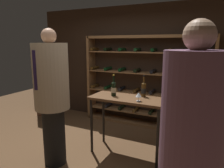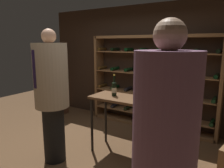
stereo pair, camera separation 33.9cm
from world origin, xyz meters
name	(u,v)px [view 1 (the left image)]	position (x,y,z in m)	size (l,w,h in m)	color
ground_plane	(90,157)	(0.00, 0.00, 0.00)	(9.91, 9.91, 0.00)	brown
back_wall	(134,65)	(0.00, 1.96, 1.34)	(5.03, 0.10, 2.68)	#332319
wine_rack	(144,82)	(0.34, 1.75, 1.00)	(2.81, 0.32, 2.01)	brown
tasting_table	(128,105)	(0.49, 0.39, 0.85)	(1.23, 0.52, 0.98)	brown
person_bystander_red_print	(52,92)	(-0.41, -0.36, 1.13)	(0.51, 0.52, 2.05)	black
person_guest_plum_blouse	(191,149)	(1.61, -1.19, 1.11)	(0.44, 0.45, 2.00)	black
display_cabinet	(47,85)	(-2.09, 1.30, 0.79)	(0.44, 0.36, 1.58)	#4C2D1E
wine_bottle_gold_foil	(114,88)	(0.23, 0.40, 1.10)	(0.08, 0.08, 0.36)	black
wine_bottle_green_slim	(144,89)	(0.70, 0.58, 1.10)	(0.08, 0.08, 0.35)	#4C3314
wine_glass_stemmed_right	(139,95)	(0.72, 0.26, 1.08)	(0.09, 0.09, 0.14)	silver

